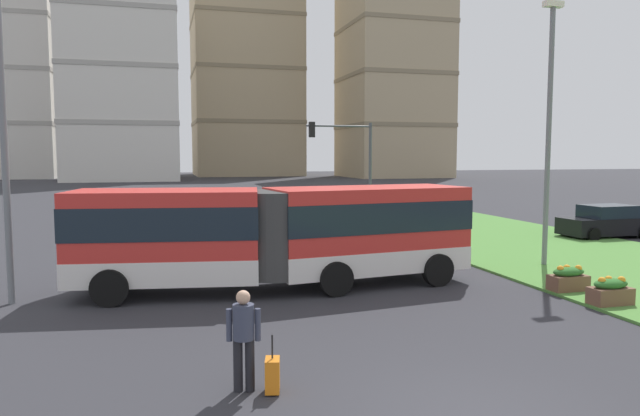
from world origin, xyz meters
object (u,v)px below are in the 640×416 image
at_px(rolling_suitcase, 272,375).
at_px(car_black_sedan, 606,222).
at_px(flower_planter_1, 610,291).
at_px(car_white_van, 130,221).
at_px(traffic_light_far_right, 349,156).
at_px(streetlight_left, 2,101).
at_px(apartment_tower_westcentre, 119,19).
at_px(flower_planter_2, 568,278).
at_px(pedestrian_crossing, 244,333).
at_px(articulated_bus, 278,234).
at_px(apartment_tower_eastcentre, 393,55).
at_px(apartment_tower_west, 5,76).
at_px(streetlight_median, 549,124).
at_px(apartment_tower_centre, 245,75).

bearing_deg(rolling_suitcase, car_black_sedan, 36.11).
height_order(car_black_sedan, flower_planter_1, car_black_sedan).
relative_size(car_white_van, traffic_light_far_right, 0.79).
xyz_separation_m(streetlight_left, apartment_tower_westcentre, (-1.63, 81.42, 19.84)).
distance_m(flower_planter_2, apartment_tower_westcentre, 89.55).
height_order(car_white_van, pedestrian_crossing, pedestrian_crossing).
bearing_deg(traffic_light_far_right, pedestrian_crossing, -113.00).
bearing_deg(articulated_bus, apartment_tower_eastcentre, 65.35).
relative_size(apartment_tower_west, apartment_tower_westcentre, 0.70).
distance_m(flower_planter_1, flower_planter_2, 1.63).
relative_size(traffic_light_far_right, streetlight_median, 0.62).
xyz_separation_m(articulated_bus, car_white_van, (-4.82, 12.93, -0.90)).
relative_size(articulated_bus, pedestrian_crossing, 6.93).
height_order(streetlight_left, apartment_tower_west, apartment_tower_west).
bearing_deg(rolling_suitcase, articulated_bus, 77.98).
relative_size(car_white_van, pedestrian_crossing, 2.59).
relative_size(car_white_van, apartment_tower_eastcentre, 0.10).
xyz_separation_m(apartment_tower_west, apartment_tower_eastcentre, (66.66, -13.86, 4.31)).
xyz_separation_m(apartment_tower_westcentre, apartment_tower_centre, (22.29, 17.27, -5.55)).
xyz_separation_m(streetlight_left, apartment_tower_centre, (20.66, 98.69, 14.29)).
bearing_deg(pedestrian_crossing, traffic_light_far_right, 67.00).
height_order(rolling_suitcase, streetlight_median, streetlight_median).
distance_m(pedestrian_crossing, streetlight_left, 10.11).
distance_m(flower_planter_1, apartment_tower_eastcentre, 94.53).
bearing_deg(flower_planter_2, flower_planter_1, -90.00).
bearing_deg(articulated_bus, streetlight_median, 4.61).
distance_m(pedestrian_crossing, flower_planter_2, 11.04).
relative_size(rolling_suitcase, apartment_tower_westcentre, 0.02).
bearing_deg(flower_planter_1, apartment_tower_westcentre, 101.12).
height_order(car_white_van, rolling_suitcase, car_white_van).
bearing_deg(flower_planter_1, apartment_tower_west, 110.02).
height_order(rolling_suitcase, apartment_tower_west, apartment_tower_west).
bearing_deg(car_black_sedan, traffic_light_far_right, 150.51).
distance_m(flower_planter_2, apartment_tower_eastcentre, 93.03).
distance_m(articulated_bus, traffic_light_far_right, 14.28).
relative_size(articulated_bus, traffic_light_far_right, 2.11).
bearing_deg(apartment_tower_eastcentre, car_white_van, -121.52).
distance_m(rolling_suitcase, traffic_light_far_right, 21.97).
height_order(car_white_van, apartment_tower_eastcentre, apartment_tower_eastcentre).
height_order(car_white_van, flower_planter_1, car_white_van).
bearing_deg(car_white_van, streetlight_left, -100.85).
bearing_deg(apartment_tower_west, traffic_light_far_right, -67.24).
distance_m(traffic_light_far_right, apartment_tower_west, 91.96).
relative_size(flower_planter_2, apartment_tower_west, 0.03).
height_order(streetlight_left, apartment_tower_centre, apartment_tower_centre).
distance_m(rolling_suitcase, flower_planter_2, 10.70).
xyz_separation_m(flower_planter_2, apartment_tower_west, (-36.77, 99.26, 17.32)).
bearing_deg(apartment_tower_west, apartment_tower_centre, 3.23).
xyz_separation_m(streetlight_median, apartment_tower_west, (-38.67, 95.60, 12.66)).
distance_m(articulated_bus, streetlight_left, 8.19).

